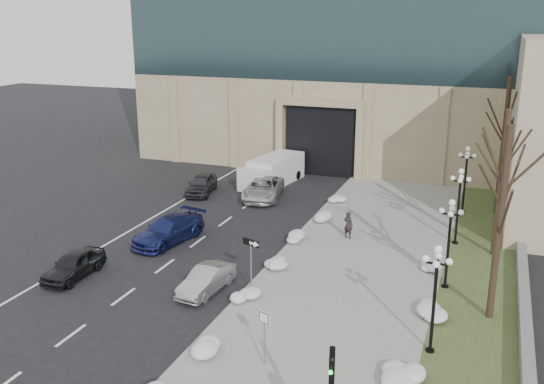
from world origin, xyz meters
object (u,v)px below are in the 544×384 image
at_px(car_d, 263,188).
at_px(lamppost_c, 459,196).
at_px(lamppost_a, 435,285).
at_px(car_a, 74,265).
at_px(one_way_sign, 253,250).
at_px(car_c, 168,230).
at_px(box_truck, 272,172).
at_px(keep_sign, 264,327).
at_px(car_b, 206,280).
at_px(pedestrian, 348,225).
at_px(lamppost_d, 466,170).
at_px(car_e, 201,184).
at_px(lamppost_b, 450,232).

height_order(car_d, lamppost_c, lamppost_c).
bearing_deg(lamppost_a, car_a, 176.58).
bearing_deg(one_way_sign, car_c, 167.37).
bearing_deg(lamppost_c, lamppost_a, -90.00).
bearing_deg(car_a, box_truck, 79.78).
relative_size(keep_sign, lamppost_c, 0.51).
relative_size(car_b, lamppost_a, 0.81).
height_order(car_d, pedestrian, pedestrian).
relative_size(car_a, car_b, 1.05).
bearing_deg(keep_sign, car_b, 150.95).
bearing_deg(lamppost_a, box_truck, 124.68).
height_order(pedestrian, box_truck, box_truck).
distance_m(box_truck, one_way_sign, 20.26).
bearing_deg(car_d, car_a, -114.47).
height_order(car_b, pedestrian, pedestrian).
height_order(keep_sign, lamppost_c, lamppost_c).
xyz_separation_m(pedestrian, lamppost_a, (6.27, -11.56, 2.09)).
xyz_separation_m(car_d, lamppost_d, (14.36, 1.61, 2.31)).
relative_size(car_e, box_truck, 0.62).
distance_m(car_b, pedestrian, 10.80).
bearing_deg(lamppost_c, car_a, -147.37).
relative_size(box_truck, one_way_sign, 2.52).
distance_m(car_a, keep_sign, 13.33).
distance_m(car_b, lamppost_b, 12.32).
distance_m(car_b, one_way_sign, 2.94).
height_order(car_c, lamppost_d, lamppost_d).
distance_m(lamppost_a, lamppost_c, 13.00).
xyz_separation_m(one_way_sign, keep_sign, (2.85, -5.86, -0.58)).
relative_size(pedestrian, lamppost_d, 0.36).
xyz_separation_m(car_e, lamppost_c, (19.30, -4.39, 2.32)).
distance_m(car_b, box_truck, 20.24).
distance_m(one_way_sign, lamppost_c, 13.72).
bearing_deg(lamppost_c, car_e, 167.18).
relative_size(car_d, keep_sign, 2.28).
relative_size(car_e, lamppost_c, 0.93).
relative_size(car_b, pedestrian, 2.25).
height_order(car_e, lamppost_a, lamppost_a).
height_order(one_way_sign, lamppost_d, lamppost_d).
bearing_deg(pedestrian, box_truck, -30.43).
relative_size(car_e, keep_sign, 1.83).
bearing_deg(car_e, box_truck, 34.41).
distance_m(car_e, keep_sign, 24.59).
height_order(car_c, keep_sign, keep_sign).
xyz_separation_m(box_truck, keep_sign, (9.06, -25.10, 0.71)).
relative_size(one_way_sign, lamppost_c, 0.60).
height_order(car_a, car_c, car_c).
xyz_separation_m(car_d, one_way_sign, (5.48, -15.32, 1.59)).
xyz_separation_m(car_b, car_e, (-8.11, 15.43, 0.12)).
xyz_separation_m(car_b, keep_sign, (5.16, -5.25, 1.14)).
height_order(car_c, lamppost_a, lamppost_a).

